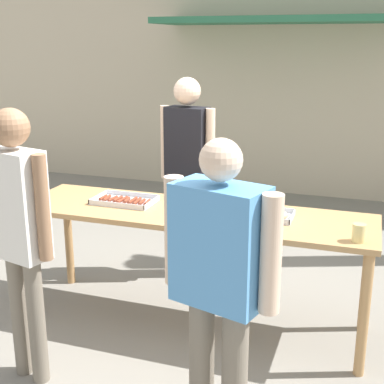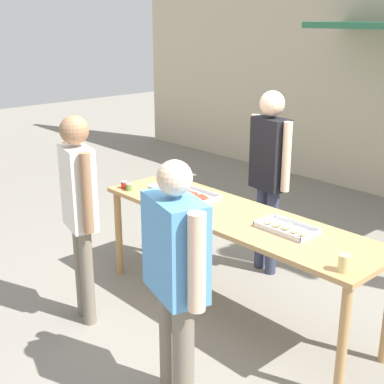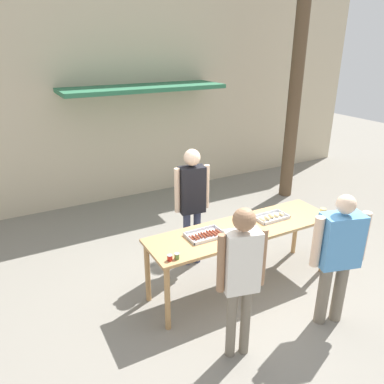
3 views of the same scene
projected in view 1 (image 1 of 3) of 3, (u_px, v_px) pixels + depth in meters
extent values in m
plane|color=gray|center=(192.00, 321.00, 4.26)|extent=(24.00, 24.00, 0.00)
cube|color=beige|center=(287.00, 33.00, 7.28)|extent=(12.00, 0.12, 4.50)
cube|color=#2D704C|center=(280.00, 20.00, 6.74)|extent=(3.20, 1.00, 0.08)
cube|color=tan|center=(192.00, 214.00, 4.01)|extent=(2.70, 0.75, 0.04)
cylinder|color=tan|center=(27.00, 264.00, 4.26)|extent=(0.07, 0.07, 0.88)
cylinder|color=tan|center=(364.00, 315.00, 3.46)|extent=(0.07, 0.07, 0.88)
cylinder|color=tan|center=(69.00, 238.00, 4.82)|extent=(0.07, 0.07, 0.88)
cylinder|color=tan|center=(366.00, 277.00, 4.02)|extent=(0.07, 0.07, 0.88)
cube|color=silver|center=(125.00, 202.00, 4.22)|extent=(0.48, 0.31, 0.01)
cube|color=silver|center=(116.00, 205.00, 4.08)|extent=(0.48, 0.01, 0.03)
cube|color=silver|center=(133.00, 194.00, 4.36)|extent=(0.48, 0.01, 0.03)
cube|color=silver|center=(98.00, 197.00, 4.29)|extent=(0.01, 0.31, 0.03)
cube|color=silver|center=(152.00, 202.00, 4.15)|extent=(0.01, 0.31, 0.03)
cylinder|color=brown|center=(103.00, 197.00, 4.29)|extent=(0.02, 0.11, 0.02)
cylinder|color=brown|center=(107.00, 198.00, 4.26)|extent=(0.04, 0.12, 0.03)
cylinder|color=brown|center=(113.00, 199.00, 4.26)|extent=(0.03, 0.13, 0.02)
cylinder|color=brown|center=(118.00, 199.00, 4.25)|extent=(0.04, 0.12, 0.03)
cylinder|color=brown|center=(122.00, 200.00, 4.23)|extent=(0.04, 0.15, 0.03)
cylinder|color=brown|center=(127.00, 200.00, 4.21)|extent=(0.04, 0.12, 0.03)
cylinder|color=brown|center=(132.00, 200.00, 4.20)|extent=(0.03, 0.14, 0.03)
cylinder|color=brown|center=(137.00, 201.00, 4.18)|extent=(0.04, 0.15, 0.03)
cylinder|color=brown|center=(142.00, 202.00, 4.17)|extent=(0.04, 0.12, 0.03)
cylinder|color=brown|center=(147.00, 202.00, 4.15)|extent=(0.04, 0.12, 0.03)
cube|color=silver|center=(261.00, 216.00, 3.88)|extent=(0.46, 0.27, 0.01)
cube|color=silver|center=(257.00, 219.00, 3.76)|extent=(0.46, 0.01, 0.03)
cube|color=silver|center=(264.00, 208.00, 4.00)|extent=(0.46, 0.01, 0.03)
cube|color=silver|center=(230.00, 210.00, 3.95)|extent=(0.01, 0.27, 0.03)
cube|color=silver|center=(292.00, 217.00, 3.81)|extent=(0.01, 0.27, 0.03)
ellipsoid|color=#D6B77F|center=(238.00, 211.00, 3.92)|extent=(0.07, 0.13, 0.04)
ellipsoid|color=#D6B77F|center=(249.00, 212.00, 3.90)|extent=(0.07, 0.12, 0.05)
ellipsoid|color=#D6B77F|center=(261.00, 212.00, 3.88)|extent=(0.07, 0.12, 0.05)
ellipsoid|color=#D6B77F|center=(272.00, 214.00, 3.85)|extent=(0.07, 0.11, 0.04)
ellipsoid|color=#D6B77F|center=(284.00, 215.00, 3.82)|extent=(0.06, 0.10, 0.04)
cylinder|color=#B22319|center=(32.00, 202.00, 4.14)|extent=(0.06, 0.06, 0.06)
cylinder|color=#B2B2B7|center=(32.00, 197.00, 4.13)|extent=(0.06, 0.06, 0.01)
cylinder|color=#567A38|center=(41.00, 203.00, 4.11)|extent=(0.06, 0.06, 0.06)
cylinder|color=#B2B2B7|center=(41.00, 198.00, 4.10)|extent=(0.06, 0.06, 0.01)
cylinder|color=#DBC67A|center=(359.00, 233.00, 3.39)|extent=(0.09, 0.09, 0.12)
cylinder|color=#333851|center=(180.00, 228.00, 5.04)|extent=(0.11, 0.11, 0.89)
cylinder|color=#333851|center=(195.00, 231.00, 4.97)|extent=(0.11, 0.11, 0.89)
cube|color=black|center=(187.00, 146.00, 4.79)|extent=(0.40, 0.26, 0.70)
sphere|color=beige|center=(187.00, 91.00, 4.65)|extent=(0.24, 0.24, 0.24)
cylinder|color=beige|center=(165.00, 142.00, 4.88)|extent=(0.08, 0.08, 0.67)
cylinder|color=beige|center=(210.00, 147.00, 4.68)|extent=(0.08, 0.08, 0.67)
cylinder|color=#756B5B|center=(37.00, 321.00, 3.41)|extent=(0.11, 0.11, 0.86)
cylinder|color=#756B5B|center=(19.00, 315.00, 3.49)|extent=(0.11, 0.11, 0.86)
cube|color=silver|center=(17.00, 205.00, 3.24)|extent=(0.40, 0.28, 0.68)
sphere|color=#936B4C|center=(10.00, 128.00, 3.11)|extent=(0.23, 0.23, 0.23)
cylinder|color=#936B4C|center=(43.00, 208.00, 3.12)|extent=(0.08, 0.08, 0.64)
cylinder|color=#756B5B|center=(235.00, 375.00, 2.90)|extent=(0.14, 0.14, 0.82)
cylinder|color=#756B5B|center=(202.00, 361.00, 3.02)|extent=(0.14, 0.14, 0.82)
cube|color=#5193D1|center=(220.00, 245.00, 2.76)|extent=(0.53, 0.39, 0.65)
sphere|color=beige|center=(221.00, 160.00, 2.64)|extent=(0.22, 0.22, 0.22)
cylinder|color=beige|center=(271.00, 255.00, 2.60)|extent=(0.11, 0.11, 0.61)
cylinder|color=beige|center=(174.00, 231.00, 2.92)|extent=(0.11, 0.11, 0.61)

